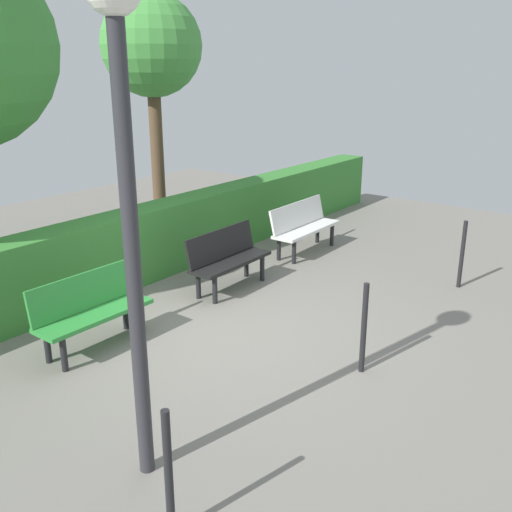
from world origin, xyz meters
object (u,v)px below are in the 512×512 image
(bench_green, at_px, (91,308))
(lamp_post, at_px, (124,143))
(bench_black, at_px, (227,257))
(bench_white, at_px, (303,225))
(tree_near, at_px, (151,48))

(bench_green, bearing_deg, lamp_post, 63.14)
(bench_black, distance_m, bench_green, 2.35)
(bench_black, bearing_deg, bench_white, -178.92)
(lamp_post, bearing_deg, bench_green, -117.73)
(bench_black, height_order, bench_green, bench_green)
(bench_white, height_order, lamp_post, lamp_post)
(bench_black, bearing_deg, lamp_post, 29.96)
(bench_white, xyz_separation_m, bench_green, (4.44, 0.00, -0.00))
(lamp_post, bearing_deg, bench_black, -149.53)
(bench_black, xyz_separation_m, lamp_post, (3.44, 2.02, 2.13))
(bench_white, xyz_separation_m, tree_near, (0.17, -3.34, 2.90))
(tree_near, bearing_deg, bench_black, 60.37)
(bench_white, xyz_separation_m, lamp_post, (5.54, 2.08, 2.13))
(bench_black, height_order, tree_near, tree_near)
(bench_green, relative_size, lamp_post, 0.37)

